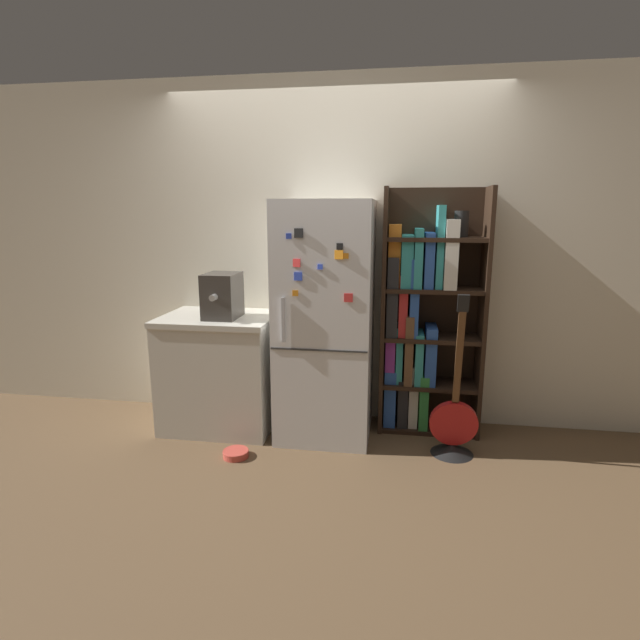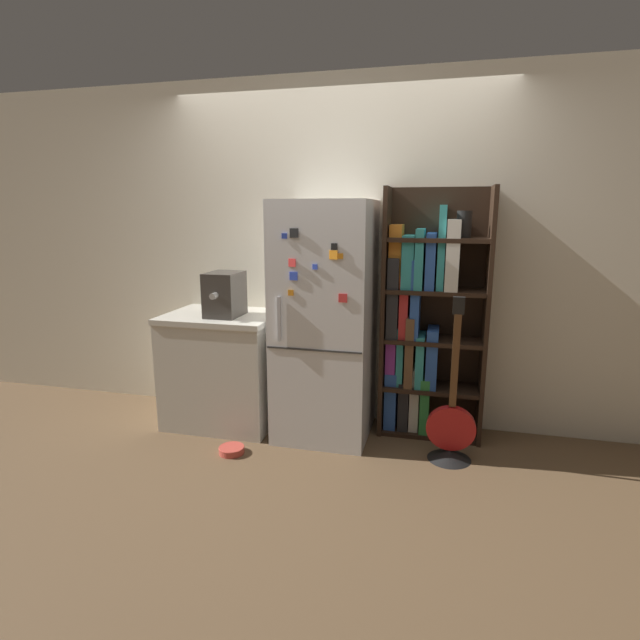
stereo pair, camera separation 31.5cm
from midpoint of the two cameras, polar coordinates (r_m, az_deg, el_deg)
ground_plane at (r=3.75m, az=2.60°, el=-13.35°), size 16.00×16.00×0.00m
wall_back at (r=3.86m, az=4.21°, el=7.48°), size 8.00×0.05×2.60m
refrigerator at (r=3.58m, az=3.12°, el=-0.16°), size 0.66×0.68×1.70m
bookshelf at (r=3.71m, az=14.13°, el=0.00°), size 0.73×0.33×1.79m
kitchen_counter at (r=3.93m, az=-8.66°, el=-5.47°), size 0.83×0.66×0.86m
espresso_machine at (r=3.71m, az=-8.47°, el=2.91°), size 0.23×0.36×0.33m
guitar at (r=3.53m, az=17.23°, el=-12.62°), size 0.32×0.29×1.12m
pet_bowl at (r=3.55m, az=-7.50°, el=-14.51°), size 0.18×0.18×0.05m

